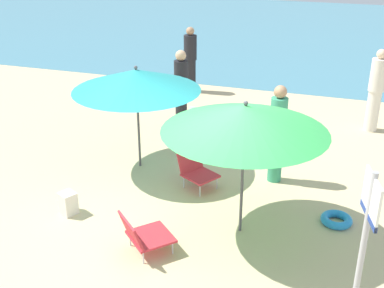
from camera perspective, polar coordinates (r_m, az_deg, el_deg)
The scene contains 14 objects.
ground_plane at distance 7.11m, azimuth 0.14°, elevation -9.24°, with size 40.00×40.00×0.00m, color #D3BC8C.
sea_water at distance 20.47m, azimuth 13.13°, elevation 12.51°, with size 40.00×16.00×0.01m, color teal.
umbrella_teal at distance 8.20m, azimuth -6.41°, elevation 7.33°, with size 2.12×2.12×1.80m.
umbrella_green at distance 6.26m, azimuth 6.12°, elevation 2.93°, with size 2.15×2.15×1.90m.
beach_chair_a at distance 6.45m, azimuth -5.65°, elevation -10.27°, with size 0.79×0.80×0.56m.
beach_chair_b at distance 9.48m, azimuth 0.42°, elevation 1.94°, with size 0.53×0.64×0.67m.
beach_chair_c at distance 7.93m, azimuth 0.45°, elevation -2.88°, with size 0.72×0.68×0.60m.
person_a at distance 10.00m, azimuth -1.26°, elevation 6.27°, with size 0.28×0.28×1.64m.
person_b at distance 8.01m, azimuth 9.77°, elevation 1.22°, with size 0.27×0.27×1.63m.
person_c at distance 10.57m, azimuth 20.34°, elevation 5.76°, with size 0.31×0.31×1.68m.
person_d at distance 12.41m, azimuth -0.20°, elevation 9.66°, with size 0.32×0.32×1.61m.
warning_sign at distance 4.94m, azimuth 19.26°, elevation -9.78°, with size 0.15×0.49×1.91m.
swim_ring at distance 7.40m, azimuth 16.25°, elevation -8.34°, with size 0.45×0.45×0.11m, color #238CD8.
beach_bag at distance 7.50m, azimuth -14.03°, elevation -6.61°, with size 0.21×0.23×0.34m, color silver.
Camera 1 is at (1.85, -5.64, 3.91)m, focal length 46.46 mm.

